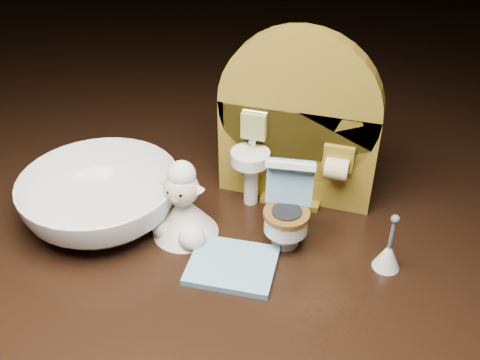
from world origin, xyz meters
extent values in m
cube|color=black|center=(0.00, 0.00, -0.05)|extent=(2.50, 2.50, 0.10)
cube|color=olive|center=(0.00, 0.07, 0.04)|extent=(0.13, 0.02, 0.09)
cylinder|color=olive|center=(0.00, 0.07, 0.09)|extent=(0.13, 0.02, 0.13)
cube|color=olive|center=(0.00, 0.07, 0.00)|extent=(0.05, 0.04, 0.01)
cylinder|color=white|center=(-0.03, 0.05, 0.02)|extent=(0.01, 0.01, 0.04)
cylinder|color=white|center=(-0.03, 0.04, 0.05)|extent=(0.03, 0.03, 0.01)
cylinder|color=silver|center=(-0.03, 0.05, 0.06)|extent=(0.00, 0.00, 0.01)
cube|color=#979E53|center=(-0.03, 0.05, 0.07)|extent=(0.02, 0.01, 0.02)
cube|color=olive|center=(0.04, 0.06, 0.05)|extent=(0.02, 0.01, 0.02)
cylinder|color=#F4D494|center=(0.04, 0.05, 0.05)|extent=(0.02, 0.02, 0.02)
cylinder|color=white|center=(0.01, 0.00, 0.01)|extent=(0.02, 0.02, 0.02)
cylinder|color=white|center=(0.01, 0.00, 0.02)|extent=(0.03, 0.03, 0.01)
cylinder|color=brown|center=(0.01, 0.00, 0.03)|extent=(0.03, 0.03, 0.00)
cube|color=white|center=(0.01, 0.02, 0.02)|extent=(0.03, 0.02, 0.04)
cube|color=#6FA3C6|center=(0.01, 0.02, 0.05)|extent=(0.04, 0.02, 0.04)
cube|color=white|center=(0.01, 0.01, 0.07)|extent=(0.04, 0.01, 0.01)
cylinder|color=#9FC331|center=(0.01, 0.02, 0.05)|extent=(0.01, 0.01, 0.01)
cube|color=#6FA3C6|center=(-0.02, -0.03, 0.00)|extent=(0.07, 0.06, 0.00)
cone|color=white|center=(0.08, 0.00, 0.01)|extent=(0.02, 0.02, 0.02)
cylinder|color=#59595B|center=(0.08, 0.00, 0.03)|extent=(0.00, 0.00, 0.03)
sphere|color=#59595B|center=(0.08, 0.00, 0.04)|extent=(0.01, 0.01, 0.01)
cone|color=white|center=(-0.07, -0.01, 0.02)|extent=(0.05, 0.05, 0.04)
sphere|color=white|center=(-0.06, -0.02, 0.01)|extent=(0.02, 0.02, 0.02)
sphere|color=white|center=(-0.09, -0.02, 0.01)|extent=(0.02, 0.02, 0.02)
sphere|color=beige|center=(-0.07, -0.01, 0.04)|extent=(0.03, 0.03, 0.03)
sphere|color=tan|center=(-0.07, -0.02, 0.04)|extent=(0.01, 0.01, 0.01)
sphere|color=white|center=(-0.07, -0.01, 0.06)|extent=(0.02, 0.02, 0.02)
cone|color=beige|center=(-0.08, -0.01, 0.05)|extent=(0.01, 0.01, 0.01)
cone|color=beige|center=(-0.06, -0.01, 0.05)|extent=(0.01, 0.01, 0.01)
sphere|color=black|center=(-0.08, -0.02, 0.05)|extent=(0.00, 0.00, 0.00)
sphere|color=black|center=(-0.07, -0.02, 0.05)|extent=(0.00, 0.00, 0.00)
imported|color=white|center=(-0.14, -0.01, 0.02)|extent=(0.17, 0.17, 0.04)
camera|label=1|loc=(0.07, -0.31, 0.28)|focal=40.00mm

